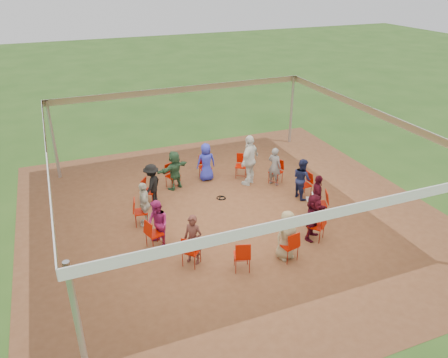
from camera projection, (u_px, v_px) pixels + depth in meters
name	position (u px, v px, depth m)	size (l,w,h in m)	color
ground	(231.00, 215.00, 14.21)	(80.00, 80.00, 0.00)	#2C5119
dirt_patch	(231.00, 214.00, 14.20)	(13.00, 13.00, 0.00)	brown
tent	(231.00, 147.00, 13.16)	(10.33, 10.33, 3.00)	#B2B2B7
chair_0	(320.00, 204.00, 13.93)	(0.42, 0.44, 0.90)	#B11200
chair_1	(304.00, 185.00, 15.12)	(0.42, 0.44, 0.90)	#B11200
chair_2	(276.00, 172.00, 16.06)	(0.42, 0.44, 0.90)	#B11200
chair_3	(241.00, 166.00, 16.53)	(0.42, 0.44, 0.90)	#B11200
chair_4	(205.00, 168.00, 16.42)	(0.42, 0.44, 0.90)	#B11200
chair_5	(173.00, 176.00, 15.76)	(0.42, 0.44, 0.90)	#B11200
chair_6	(149.00, 191.00, 14.70)	(0.42, 0.44, 0.90)	#B11200
chair_7	(141.00, 212.00, 13.48)	(0.42, 0.44, 0.90)	#B11200
chair_8	(155.00, 234.00, 12.38)	(0.42, 0.44, 0.90)	#B11200
chair_9	(191.00, 251.00, 11.65)	(0.42, 0.44, 0.90)	#B11200
chair_10	(242.00, 255.00, 11.46)	(0.42, 0.44, 0.90)	#B11200
chair_11	(289.00, 246.00, 11.86)	(0.42, 0.44, 0.90)	#B11200
chair_12	(316.00, 226.00, 12.75)	(0.42, 0.44, 0.90)	#B11200
person_seated_0	(317.00, 196.00, 13.81)	(0.85, 0.43, 1.44)	#420A17
person_seated_1	(302.00, 178.00, 14.95)	(0.70, 0.40, 1.44)	#181E41
person_seated_2	(275.00, 166.00, 15.86)	(0.53, 0.35, 1.44)	slate
person_seated_3	(206.00, 162.00, 16.20)	(0.70, 0.39, 1.44)	#2930B5
person_seated_4	(175.00, 170.00, 15.57)	(1.34, 0.50, 1.44)	#2D5535
person_seated_5	(152.00, 184.00, 14.55)	(0.93, 0.46, 1.44)	black
person_seated_6	(144.00, 204.00, 13.38)	(0.85, 0.43, 1.44)	beige
person_seated_7	(158.00, 224.00, 12.32)	(0.70, 0.40, 1.44)	#981D60
person_seated_8	(193.00, 240.00, 11.63)	(0.53, 0.35, 1.44)	#512721
person_seated_9	(287.00, 235.00, 11.83)	(0.70, 0.39, 1.44)	#9C8A5F
person_seated_10	(313.00, 217.00, 12.68)	(1.34, 0.50, 1.44)	#420A17
standing_person	(250.00, 160.00, 15.79)	(1.11, 0.57, 1.90)	silver
cable_coil	(222.00, 198.00, 15.17)	(0.36, 0.36, 0.03)	black
laptop	(312.00, 198.00, 13.84)	(0.35, 0.38, 0.21)	#B7B7BC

